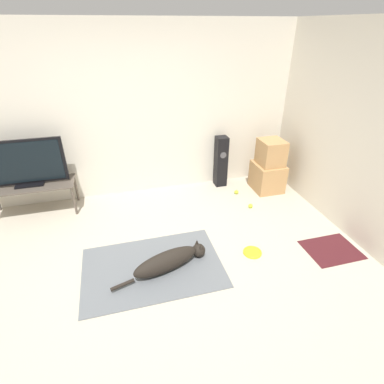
# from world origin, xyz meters

# --- Properties ---
(ground_plane) EXTENTS (12.00, 12.00, 0.00)m
(ground_plane) POSITION_xyz_m (0.00, 0.00, 0.00)
(ground_plane) COLOR #BCB29E
(wall_back) EXTENTS (8.00, 0.06, 2.55)m
(wall_back) POSITION_xyz_m (0.00, 2.10, 1.27)
(wall_back) COLOR silver
(wall_back) RESTS_ON ground_plane
(area_rug) EXTENTS (1.58, 1.06, 0.01)m
(area_rug) POSITION_xyz_m (-0.02, 0.18, 0.01)
(area_rug) COLOR slate
(area_rug) RESTS_ON ground_plane
(dog) EXTENTS (1.13, 0.43, 0.24)m
(dog) POSITION_xyz_m (0.17, 0.11, 0.13)
(dog) COLOR black
(dog) RESTS_ON area_rug
(frisbee) EXTENTS (0.23, 0.23, 0.03)m
(frisbee) POSITION_xyz_m (1.20, 0.11, 0.01)
(frisbee) COLOR yellow
(frisbee) RESTS_ON ground_plane
(cardboard_box_lower) EXTENTS (0.45, 0.49, 0.46)m
(cardboard_box_lower) POSITION_xyz_m (2.13, 1.56, 0.23)
(cardboard_box_lower) COLOR tan
(cardboard_box_lower) RESTS_ON ground_plane
(cardboard_box_upper) EXTENTS (0.37, 0.40, 0.41)m
(cardboard_box_upper) POSITION_xyz_m (2.14, 1.55, 0.66)
(cardboard_box_upper) COLOR tan
(cardboard_box_upper) RESTS_ON cardboard_box_lower
(floor_speaker) EXTENTS (0.19, 0.19, 0.86)m
(floor_speaker) POSITION_xyz_m (1.43, 1.92, 0.43)
(floor_speaker) COLOR black
(floor_speaker) RESTS_ON ground_plane
(tv_stand) EXTENTS (1.18, 0.47, 0.46)m
(tv_stand) POSITION_xyz_m (-1.49, 1.80, 0.41)
(tv_stand) COLOR brown
(tv_stand) RESTS_ON ground_plane
(tv) EXTENTS (1.07, 0.20, 0.67)m
(tv) POSITION_xyz_m (-1.49, 1.80, 0.79)
(tv) COLOR black
(tv) RESTS_ON tv_stand
(tennis_ball_by_boxes) EXTENTS (0.07, 0.07, 0.07)m
(tennis_ball_by_boxes) POSITION_xyz_m (1.58, 1.53, 0.03)
(tennis_ball_by_boxes) COLOR #C6E033
(tennis_ball_by_boxes) RESTS_ON ground_plane
(tennis_ball_near_speaker) EXTENTS (0.07, 0.07, 0.07)m
(tennis_ball_near_speaker) POSITION_xyz_m (1.62, 1.07, 0.03)
(tennis_ball_near_speaker) COLOR #C6E033
(tennis_ball_near_speaker) RESTS_ON ground_plane
(door_mat) EXTENTS (0.65, 0.52, 0.01)m
(door_mat) POSITION_xyz_m (2.18, -0.09, 0.00)
(door_mat) COLOR #47191E
(door_mat) RESTS_ON ground_plane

